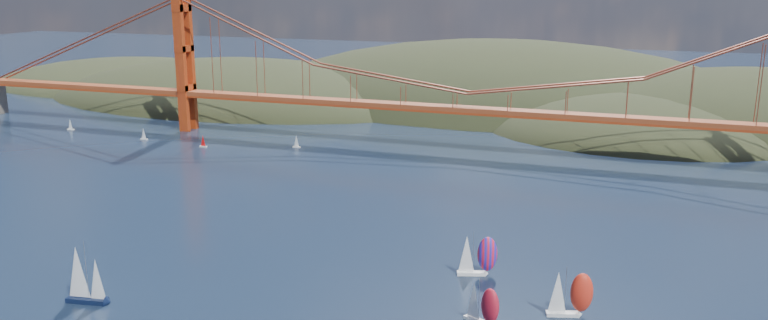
{
  "coord_description": "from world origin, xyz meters",
  "views": [
    {
      "loc": [
        60.82,
        -84.46,
        64.32
      ],
      "look_at": [
        -0.85,
        90.0,
        17.98
      ],
      "focal_mm": 35.0,
      "sensor_mm": 36.0,
      "label": 1
    }
  ],
  "objects_px": {
    "racer_0": "(481,303)",
    "racer_rwb": "(476,255)",
    "sloop_navy": "(83,275)",
    "racer_1": "(569,293)"
  },
  "relations": [
    {
      "from": "racer_0",
      "to": "racer_rwb",
      "type": "relative_size",
      "value": 0.88
    },
    {
      "from": "sloop_navy",
      "to": "racer_rwb",
      "type": "xyz_separation_m",
      "value": [
        70.87,
        39.95,
        -1.05
      ]
    },
    {
      "from": "racer_1",
      "to": "racer_rwb",
      "type": "height_order",
      "value": "racer_1"
    },
    {
      "from": "racer_rwb",
      "to": "racer_0",
      "type": "bearing_deg",
      "value": -92.86
    },
    {
      "from": "sloop_navy",
      "to": "racer_0",
      "type": "relative_size",
      "value": 1.48
    },
    {
      "from": "sloop_navy",
      "to": "racer_rwb",
      "type": "height_order",
      "value": "sloop_navy"
    },
    {
      "from": "racer_1",
      "to": "racer_rwb",
      "type": "xyz_separation_m",
      "value": [
        -21.19,
        13.89,
        -0.01
      ]
    },
    {
      "from": "sloop_navy",
      "to": "racer_rwb",
      "type": "distance_m",
      "value": 81.36
    },
    {
      "from": "sloop_navy",
      "to": "racer_0",
      "type": "bearing_deg",
      "value": 3.64
    },
    {
      "from": "racer_0",
      "to": "sloop_navy",
      "type": "bearing_deg",
      "value": -139.81
    }
  ]
}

